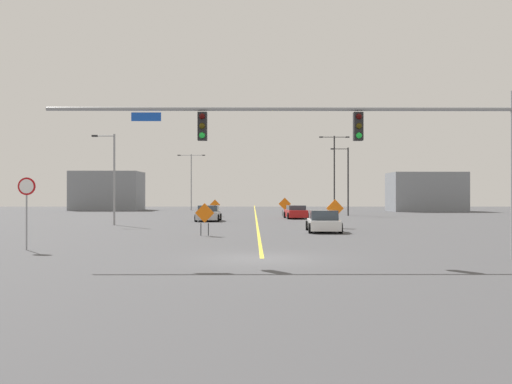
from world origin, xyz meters
TOP-DOWN VIEW (x-y plane):
  - ground at (0.00, 0.00)m, footprint 186.35×186.35m
  - road_centre_stripe at (0.00, 51.76)m, footprint 0.16×103.53m
  - traffic_signal_assembly at (3.04, -0.01)m, footprint 17.43×0.44m
  - stop_sign at (-10.03, 3.40)m, footprint 0.76×0.07m
  - street_lamp_near_left at (10.20, 43.57)m, footprint 2.04×0.24m
  - street_lamp_near_right at (-11.30, 23.84)m, footprint 1.83×0.24m
  - street_lamp_mid_right at (-9.68, 66.78)m, footprint 4.18×0.24m
  - street_lamp_far_right at (9.38, 47.59)m, footprint 3.59×0.24m
  - construction_sign_right_shoulder at (-4.43, 41.38)m, footprint 1.13×0.19m
  - construction_sign_median_far at (5.48, 19.57)m, footprint 1.28×0.28m
  - construction_sign_left_shoulder at (-3.12, 11.97)m, footprint 1.13×0.22m
  - construction_sign_left_lane at (3.16, 41.96)m, footprint 1.36×0.14m
  - car_red_far at (3.92, 35.93)m, footprint 2.26×4.69m
  - car_white_passing at (4.15, 15.42)m, footprint 2.22×4.65m
  - car_silver_near at (-4.31, 30.52)m, footprint 2.19×4.07m
  - roadside_building_west at (-22.53, 67.44)m, footprint 10.09×7.57m
  - roadside_building_east at (24.30, 60.96)m, footprint 10.18×6.51m

SIDE VIEW (x-z plane):
  - ground at x=0.00m, z-range 0.00..0.00m
  - road_centre_stripe at x=0.00m, z-range 0.00..0.01m
  - car_white_passing at x=4.15m, z-range -0.06..1.32m
  - car_red_far at x=3.92m, z-range -0.03..1.29m
  - car_silver_near at x=-4.31m, z-range -0.03..1.37m
  - construction_sign_right_shoulder at x=-4.43m, z-range 0.24..2.09m
  - construction_sign_left_shoulder at x=-3.12m, z-range 0.25..2.13m
  - construction_sign_left_lane at x=3.16m, z-range 0.25..2.29m
  - construction_sign_median_far at x=5.48m, z-range 0.27..2.31m
  - stop_sign at x=-10.03m, z-range 0.62..3.73m
  - roadside_building_east at x=24.30m, z-range 0.00..5.50m
  - roadside_building_west at x=-22.53m, z-range 0.00..5.88m
  - street_lamp_near_right at x=-11.30m, z-range 0.40..7.50m
  - street_lamp_near_left at x=10.20m, z-range 0.43..8.07m
  - traffic_signal_assembly at x=3.04m, z-range 1.53..7.76m
  - street_lamp_mid_right at x=-9.68m, z-range 0.81..9.32m
  - street_lamp_far_right at x=9.38m, z-range 0.78..10.15m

